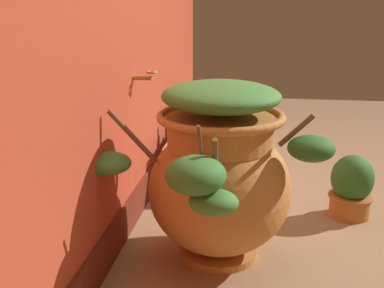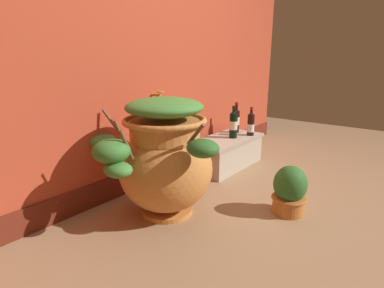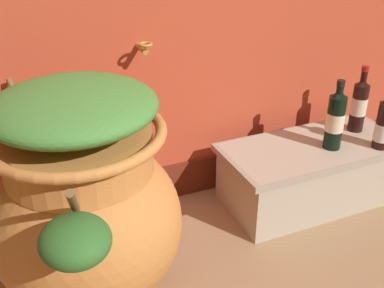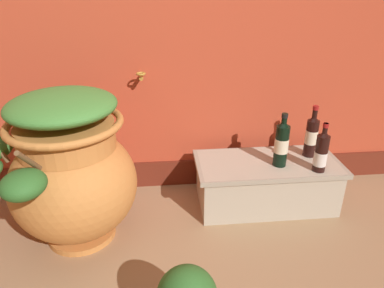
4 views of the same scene
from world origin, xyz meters
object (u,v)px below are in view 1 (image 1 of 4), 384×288
(terracotta_urn, at_px, (219,173))
(wine_bottle_middle, at_px, (226,108))
(wine_bottle_right, at_px, (211,110))
(wine_bottle_left, at_px, (201,104))
(potted_shrub, at_px, (352,187))

(terracotta_urn, xyz_separation_m, wine_bottle_middle, (1.37, 0.06, 0.01))
(wine_bottle_middle, distance_m, wine_bottle_right, 0.22)
(terracotta_urn, distance_m, wine_bottle_right, 1.18)
(terracotta_urn, bearing_deg, wine_bottle_left, 10.29)
(terracotta_urn, height_order, wine_bottle_middle, terracotta_urn)
(terracotta_urn, bearing_deg, wine_bottle_middle, 2.69)
(terracotta_urn, relative_size, wine_bottle_middle, 3.67)
(wine_bottle_middle, relative_size, potted_shrub, 0.83)
(wine_bottle_middle, bearing_deg, terracotta_urn, -177.31)
(potted_shrub, bearing_deg, terracotta_urn, 128.15)
(wine_bottle_right, height_order, potted_shrub, wine_bottle_right)
(wine_bottle_left, bearing_deg, wine_bottle_right, -155.46)
(terracotta_urn, relative_size, wine_bottle_left, 3.29)
(potted_shrub, bearing_deg, wine_bottle_left, 48.25)
(terracotta_urn, height_order, wine_bottle_left, terracotta_urn)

